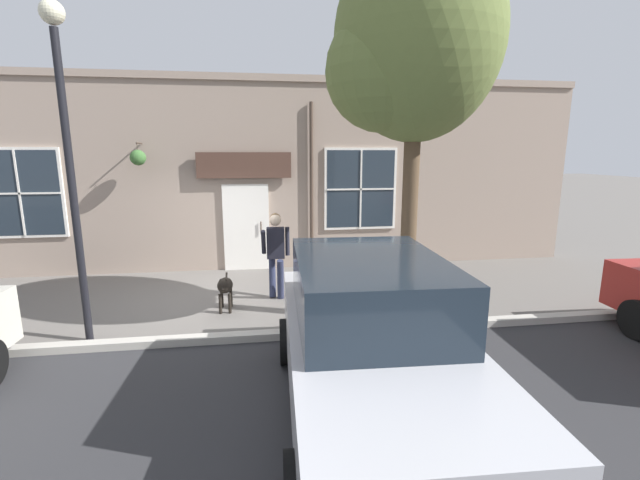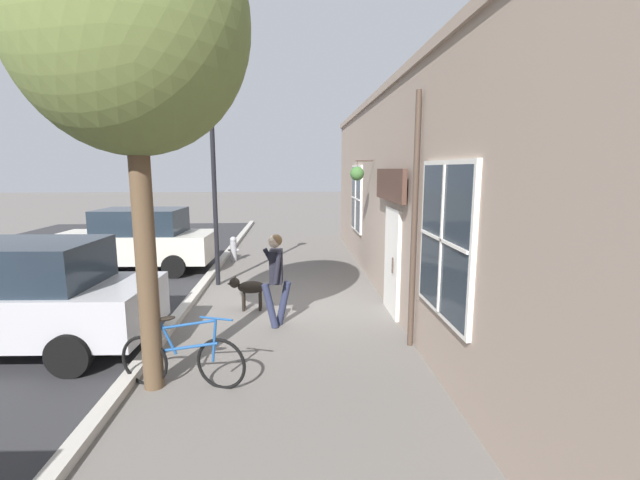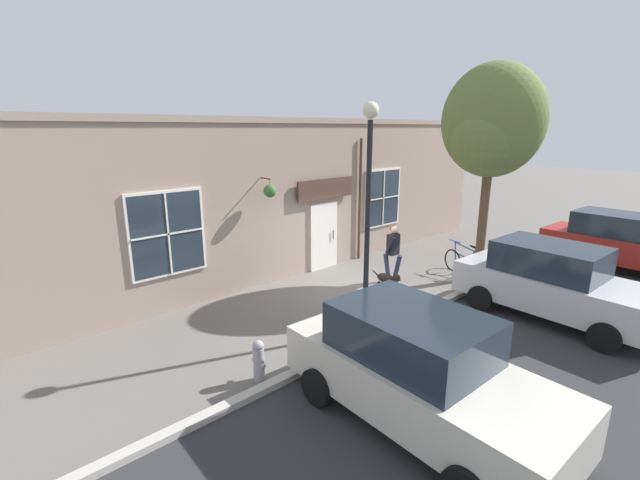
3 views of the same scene
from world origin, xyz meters
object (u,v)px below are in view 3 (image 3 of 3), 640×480
Objects in this scene: parked_car_mid_block at (554,282)px; street_lamp at (369,188)px; dog_on_leash at (388,279)px; street_tree_by_curb at (491,125)px; fire_hydrant at (259,360)px; parked_car_nearest_curb at (418,369)px; leaning_bicycle at (466,263)px; parked_car_far_end at (619,241)px; pedestrian_walking at (393,248)px.

parked_car_mid_block is 5.04m from street_lamp.
parked_car_mid_block is at bearing 27.72° from dog_on_leash.
street_tree_by_curb is 8.71m from fire_hydrant.
street_tree_by_curb is 1.39× the size of parked_car_mid_block.
parked_car_mid_block is at bearing 90.60° from parked_car_nearest_curb.
leaning_bicycle is 0.39× the size of parked_car_far_end.
parked_car_mid_block reaches higher than dog_on_leash.
dog_on_leash is 0.22× the size of parked_car_nearest_curb.
parked_car_far_end is 0.91× the size of street_lamp.
street_lamp is (1.57, -2.94, 2.13)m from pedestrian_walking.
street_tree_by_curb is 1.39× the size of parked_car_far_end.
parked_car_nearest_curb is at bearing -48.43° from pedestrian_walking.
parked_car_mid_block is at bearing -90.08° from parked_car_far_end.
fire_hydrant is (1.57, -5.72, -0.63)m from pedestrian_walking.
parked_car_far_end is at bearing 78.42° from fire_hydrant.
pedestrian_walking is at bearing 131.57° from parked_car_nearest_curb.
parked_car_nearest_curb is 2.79m from fire_hydrant.
pedestrian_walking is 4.11m from parked_car_mid_block.
dog_on_leash is at bearing 115.92° from street_lamp.
leaning_bicycle is at bearing 94.80° from street_lamp.
leaning_bicycle is 0.39× the size of parked_car_mid_block.
parked_car_far_end is (4.02, 6.27, -0.15)m from pedestrian_walking.
dog_on_leash is at bearing 101.41° from fire_hydrant.
leaning_bicycle is 0.39× the size of parked_car_nearest_curb.
pedestrian_walking is at bearing -122.71° from parked_car_far_end.
fire_hydrant is at bearing -155.74° from parked_car_nearest_curb.
pedestrian_walking is 3.96m from street_lamp.
leaning_bicycle is 7.35m from parked_car_nearest_curb.
street_lamp is 3.92m from fire_hydrant.
parked_car_nearest_curb is at bearing -69.08° from street_tree_by_curb.
fire_hydrant is at bearing -86.93° from leaning_bicycle.
pedestrian_walking is 4.22m from street_tree_by_curb.
street_tree_by_curb is 4.45m from parked_car_mid_block.
leaning_bicycle is (0.54, 3.08, -0.09)m from dog_on_leash.
fire_hydrant is (-2.46, -11.99, -0.48)m from parked_car_far_end.
leaning_bicycle is at bearing 164.42° from street_tree_by_curb.
street_lamp is at bearing 89.90° from fire_hydrant.
parked_car_far_end reaches higher than dog_on_leash.
leaning_bicycle is 5.07m from parked_car_far_end.
parked_car_far_end reaches higher than pedestrian_walking.
parked_car_far_end is 12.25m from fire_hydrant.
parked_car_mid_block is (4.02, 0.84, -0.15)m from pedestrian_walking.
dog_on_leash is 4.86m from fire_hydrant.
dog_on_leash is at bearing 133.63° from parked_car_nearest_curb.
parked_car_far_end is (2.88, 4.14, 0.50)m from leaning_bicycle.
pedestrian_walking is 1.77× the size of dog_on_leash.
parked_car_nearest_curb is 1.00× the size of parked_car_far_end.
parked_car_nearest_curb is 1.00× the size of parked_car_mid_block.
fire_hydrant is at bearing -78.59° from dog_on_leash.
street_tree_by_curb is 3.54× the size of leaning_bicycle.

